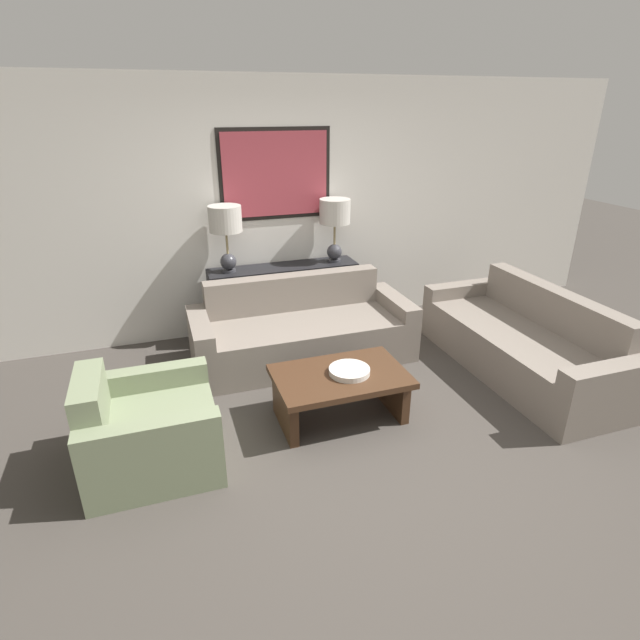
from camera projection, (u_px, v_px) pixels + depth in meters
name	position (u px, v px, depth m)	size (l,w,h in m)	color
ground_plane	(363.00, 449.00, 3.72)	(20.00, 20.00, 0.00)	#3D3833
back_wall	(276.00, 209.00, 5.35)	(8.34, 0.12, 2.65)	beige
console_table	(284.00, 300.00, 5.50)	(1.61, 0.36, 0.77)	black
table_lamp_left	(226.00, 226.00, 4.98)	(0.33, 0.33, 0.68)	#333338
table_lamp_right	(335.00, 218.00, 5.32)	(0.33, 0.33, 0.68)	#333338
couch_by_back_wall	(302.00, 333.00, 4.97)	(2.15, 0.86, 0.79)	slate
couch_by_side	(523.00, 344.00, 4.73)	(0.86, 2.15, 0.79)	slate
coffee_table	(340.00, 386.00, 3.99)	(1.05, 0.68, 0.41)	#3D2616
decorative_bowl	(349.00, 371.00, 3.94)	(0.33, 0.33, 0.05)	beige
armchair_near_back_wall	(147.00, 431.00, 3.48)	(0.88, 0.86, 0.75)	#707A5B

